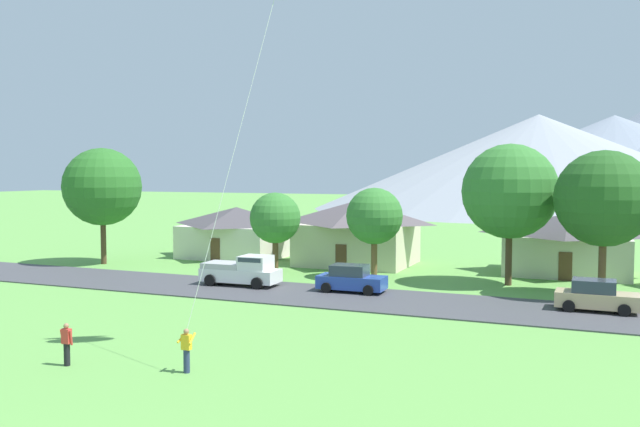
{
  "coord_description": "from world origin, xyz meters",
  "views": [
    {
      "loc": [
        11.92,
        -11.43,
        7.53
      ],
      "look_at": [
        -0.11,
        17.45,
        5.59
      ],
      "focal_mm": 37.55,
      "sensor_mm": 36.0,
      "label": 1
    }
  ],
  "objects_px": {
    "tree_center": "(510,191)",
    "pickup_truck_white_west_side": "(243,270)",
    "house_left_center": "(357,231)",
    "tree_left_of_center": "(604,199)",
    "tree_right_of_center": "(374,216)",
    "parked_car_blue_mid_east": "(351,279)",
    "tree_near_right": "(275,218)",
    "house_leftmost": "(237,231)",
    "house_rightmost": "(568,243)",
    "tree_near_left": "(102,187)",
    "watcher_person": "(67,343)",
    "parked_car_tan_mid_west": "(596,296)"
  },
  "relations": [
    {
      "from": "house_left_center",
      "to": "tree_left_of_center",
      "type": "distance_m",
      "value": 20.43
    },
    {
      "from": "house_leftmost",
      "to": "tree_left_of_center",
      "type": "bearing_deg",
      "value": -16.29
    },
    {
      "from": "house_left_center",
      "to": "tree_near_right",
      "type": "bearing_deg",
      "value": -120.92
    },
    {
      "from": "parked_car_blue_mid_east",
      "to": "watcher_person",
      "type": "distance_m",
      "value": 19.63
    },
    {
      "from": "house_leftmost",
      "to": "parked_car_blue_mid_east",
      "type": "relative_size",
      "value": 2.14
    },
    {
      "from": "tree_center",
      "to": "pickup_truck_white_west_side",
      "type": "bearing_deg",
      "value": -155.8
    },
    {
      "from": "tree_near_right",
      "to": "pickup_truck_white_west_side",
      "type": "bearing_deg",
      "value": -84.06
    },
    {
      "from": "house_left_center",
      "to": "watcher_person",
      "type": "distance_m",
      "value": 31.49
    },
    {
      "from": "tree_right_of_center",
      "to": "pickup_truck_white_west_side",
      "type": "xyz_separation_m",
      "value": [
        -6.99,
        -6.46,
        -3.35
      ]
    },
    {
      "from": "house_rightmost",
      "to": "tree_right_of_center",
      "type": "bearing_deg",
      "value": -149.21
    },
    {
      "from": "tree_near_right",
      "to": "house_rightmost",
      "type": "bearing_deg",
      "value": 21.13
    },
    {
      "from": "house_leftmost",
      "to": "tree_near_left",
      "type": "bearing_deg",
      "value": -133.0
    },
    {
      "from": "tree_center",
      "to": "parked_car_tan_mid_west",
      "type": "bearing_deg",
      "value": -52.48
    },
    {
      "from": "house_leftmost",
      "to": "parked_car_blue_mid_east",
      "type": "distance_m",
      "value": 20.18
    },
    {
      "from": "pickup_truck_white_west_side",
      "to": "house_left_center",
      "type": "bearing_deg",
      "value": 75.14
    },
    {
      "from": "tree_center",
      "to": "tree_near_right",
      "type": "distance_m",
      "value": 16.92
    },
    {
      "from": "tree_left_of_center",
      "to": "tree_right_of_center",
      "type": "distance_m",
      "value": 15.03
    },
    {
      "from": "house_rightmost",
      "to": "parked_car_blue_mid_east",
      "type": "relative_size",
      "value": 2.19
    },
    {
      "from": "tree_center",
      "to": "pickup_truck_white_west_side",
      "type": "height_order",
      "value": "tree_center"
    },
    {
      "from": "house_left_center",
      "to": "tree_near_right",
      "type": "xyz_separation_m",
      "value": [
        -4.07,
        -6.8,
        1.39
      ]
    },
    {
      "from": "tree_left_of_center",
      "to": "tree_center",
      "type": "relative_size",
      "value": 0.94
    },
    {
      "from": "tree_near_right",
      "to": "parked_car_tan_mid_west",
      "type": "xyz_separation_m",
      "value": [
        22.17,
        -5.96,
        -3.23
      ]
    },
    {
      "from": "tree_left_of_center",
      "to": "parked_car_blue_mid_east",
      "type": "relative_size",
      "value": 2.08
    },
    {
      "from": "parked_car_blue_mid_east",
      "to": "house_rightmost",
      "type": "bearing_deg",
      "value": 47.9
    },
    {
      "from": "tree_left_of_center",
      "to": "pickup_truck_white_west_side",
      "type": "bearing_deg",
      "value": -167.97
    },
    {
      "from": "pickup_truck_white_west_side",
      "to": "parked_car_blue_mid_east",
      "type": "bearing_deg",
      "value": 4.06
    },
    {
      "from": "tree_near_left",
      "to": "pickup_truck_white_west_side",
      "type": "xyz_separation_m",
      "value": [
        15.81,
        -5.09,
        -5.26
      ]
    },
    {
      "from": "tree_center",
      "to": "tree_right_of_center",
      "type": "relative_size",
      "value": 1.46
    },
    {
      "from": "tree_near_right",
      "to": "pickup_truck_white_west_side",
      "type": "height_order",
      "value": "tree_near_right"
    },
    {
      "from": "tree_near_right",
      "to": "pickup_truck_white_west_side",
      "type": "relative_size",
      "value": 1.14
    },
    {
      "from": "house_leftmost",
      "to": "house_left_center",
      "type": "height_order",
      "value": "house_left_center"
    },
    {
      "from": "tree_near_left",
      "to": "tree_right_of_center",
      "type": "xyz_separation_m",
      "value": [
        22.79,
        1.37,
        -1.91
      ]
    },
    {
      "from": "house_leftmost",
      "to": "tree_center",
      "type": "relative_size",
      "value": 0.97
    },
    {
      "from": "tree_left_of_center",
      "to": "pickup_truck_white_west_side",
      "type": "xyz_separation_m",
      "value": [
        -21.82,
        -4.65,
        -4.9
      ]
    },
    {
      "from": "tree_left_of_center",
      "to": "pickup_truck_white_west_side",
      "type": "height_order",
      "value": "tree_left_of_center"
    },
    {
      "from": "house_left_center",
      "to": "parked_car_blue_mid_east",
      "type": "xyz_separation_m",
      "value": [
        3.98,
        -12.41,
        -1.84
      ]
    },
    {
      "from": "house_rightmost",
      "to": "tree_center",
      "type": "relative_size",
      "value": 0.99
    },
    {
      "from": "house_rightmost",
      "to": "tree_near_right",
      "type": "relative_size",
      "value": 1.55
    },
    {
      "from": "house_left_center",
      "to": "pickup_truck_white_west_side",
      "type": "relative_size",
      "value": 1.78
    },
    {
      "from": "tree_near_right",
      "to": "parked_car_blue_mid_east",
      "type": "bearing_deg",
      "value": -34.88
    },
    {
      "from": "tree_left_of_center",
      "to": "parked_car_blue_mid_east",
      "type": "bearing_deg",
      "value": -164.03
    },
    {
      "from": "tree_right_of_center",
      "to": "pickup_truck_white_west_side",
      "type": "distance_m",
      "value": 10.09
    },
    {
      "from": "house_left_center",
      "to": "tree_center",
      "type": "xyz_separation_m",
      "value": [
        12.67,
        -5.7,
        3.55
      ]
    },
    {
      "from": "house_leftmost",
      "to": "tree_right_of_center",
      "type": "relative_size",
      "value": 1.42
    },
    {
      "from": "parked_car_tan_mid_west",
      "to": "tree_center",
      "type": "bearing_deg",
      "value": 127.52
    },
    {
      "from": "parked_car_blue_mid_east",
      "to": "tree_right_of_center",
      "type": "bearing_deg",
      "value": 94.1
    },
    {
      "from": "tree_center",
      "to": "tree_right_of_center",
      "type": "height_order",
      "value": "tree_center"
    },
    {
      "from": "house_leftmost",
      "to": "parked_car_tan_mid_west",
      "type": "xyz_separation_m",
      "value": [
        29.6,
        -13.21,
        -1.42
      ]
    },
    {
      "from": "tree_near_left",
      "to": "tree_near_right",
      "type": "relative_size",
      "value": 1.58
    },
    {
      "from": "tree_center",
      "to": "watcher_person",
      "type": "relative_size",
      "value": 5.62
    }
  ]
}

